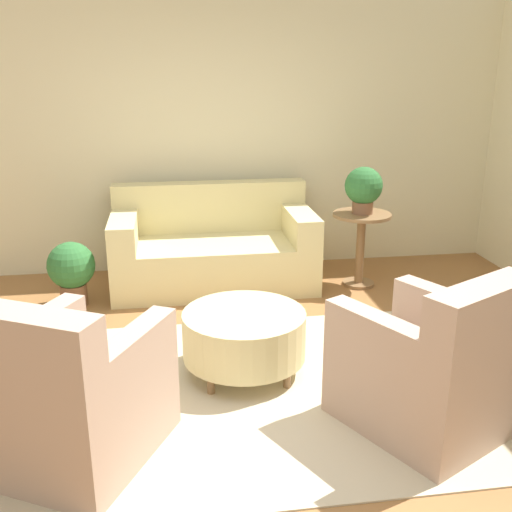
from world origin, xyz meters
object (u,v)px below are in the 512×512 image
(armchair_left, at_px, (73,398))
(potted_plant_on_side_table, at_px, (364,188))
(couch, at_px, (213,250))
(ottoman_table, at_px, (244,335))
(potted_plant_floor, at_px, (72,269))
(armchair_right, at_px, (430,371))
(side_table, at_px, (361,237))

(armchair_left, distance_m, potted_plant_on_side_table, 3.36)
(armchair_left, relative_size, potted_plant_on_side_table, 2.58)
(couch, distance_m, potted_plant_on_side_table, 1.53)
(couch, xyz_separation_m, armchair_left, (-0.95, -2.60, 0.03))
(couch, height_order, ottoman_table, couch)
(couch, relative_size, armchair_left, 1.69)
(potted_plant_floor, bearing_deg, couch, 16.69)
(armchair_right, bearing_deg, armchair_left, 180.00)
(armchair_right, xyz_separation_m, potted_plant_on_side_table, (0.35, 2.35, 0.58))
(couch, distance_m, ottoman_table, 1.80)
(potted_plant_on_side_table, relative_size, potted_plant_floor, 0.75)
(side_table, height_order, potted_plant_on_side_table, potted_plant_on_side_table)
(armchair_left, bearing_deg, side_table, 45.28)
(ottoman_table, height_order, side_table, side_table)
(potted_plant_on_side_table, height_order, potted_plant_floor, potted_plant_on_side_table)
(armchair_right, bearing_deg, potted_plant_floor, 135.76)
(armchair_left, height_order, potted_plant_floor, armchair_left)
(potted_plant_on_side_table, distance_m, potted_plant_floor, 2.71)
(armchair_left, height_order, armchair_right, same)
(couch, xyz_separation_m, potted_plant_on_side_table, (1.37, -0.25, 0.61))
(side_table, bearing_deg, couch, 169.53)
(armchair_right, relative_size, potted_plant_on_side_table, 2.58)
(armchair_right, xyz_separation_m, potted_plant_floor, (-2.28, 2.22, -0.03))
(side_table, height_order, potted_plant_floor, side_table)
(ottoman_table, xyz_separation_m, potted_plant_floor, (-1.32, 1.42, 0.05))
(armchair_left, height_order, side_table, armchair_left)
(side_table, xyz_separation_m, potted_plant_floor, (-2.64, -0.12, -0.15))
(ottoman_table, bearing_deg, armchair_left, -141.39)
(potted_plant_floor, bearing_deg, ottoman_table, -46.97)
(side_table, bearing_deg, potted_plant_floor, -177.30)
(ottoman_table, distance_m, potted_plant_floor, 1.94)
(armchair_right, distance_m, side_table, 2.38)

